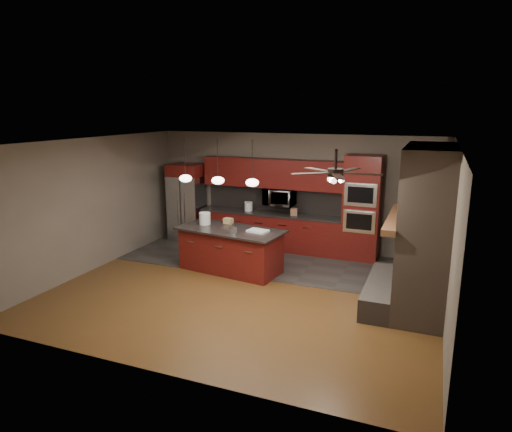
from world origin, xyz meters
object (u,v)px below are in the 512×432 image
at_px(cardboard_box, 228,221).
at_px(counter_bucket, 249,206).
at_px(oven_tower, 362,208).
at_px(kitchen_island, 231,250).
at_px(white_bucket, 205,218).
at_px(counter_box, 294,212).
at_px(refrigerator, 188,202).
at_px(paint_can, 233,230).
at_px(paint_tray, 258,231).
at_px(microwave, 280,197).

relative_size(cardboard_box, counter_bucket, 0.85).
xyz_separation_m(oven_tower, kitchen_island, (-2.42, -1.82, -0.73)).
distance_m(white_bucket, cardboard_box, 0.51).
height_order(white_bucket, counter_box, white_bucket).
xyz_separation_m(cardboard_box, counter_box, (1.08, 1.38, 0.01)).
bearing_deg(cardboard_box, oven_tower, 33.70).
distance_m(refrigerator, paint_can, 2.99).
bearing_deg(paint_can, refrigerator, 137.64).
bearing_deg(paint_can, counter_box, 71.81).
bearing_deg(kitchen_island, cardboard_box, 128.36).
bearing_deg(paint_tray, counter_bucket, 127.98).
xyz_separation_m(oven_tower, counter_bucket, (-2.77, 0.01, -0.18)).
height_order(refrigerator, paint_tray, refrigerator).
height_order(microwave, cardboard_box, microwave).
height_order(microwave, kitchen_island, microwave).
distance_m(counter_bucket, counter_box, 1.20).
relative_size(microwave, cardboard_box, 3.85).
bearing_deg(paint_tray, microwave, 105.50).
height_order(oven_tower, white_bucket, oven_tower).
height_order(microwave, paint_can, microwave).
bearing_deg(kitchen_island, oven_tower, 44.87).
bearing_deg(paint_can, kitchen_island, 123.58).
bearing_deg(kitchen_island, counter_bucket, 108.69).
bearing_deg(paint_can, counter_bucket, 104.08).
bearing_deg(paint_tray, counter_box, 92.82).
height_order(kitchen_island, white_bucket, white_bucket).
bearing_deg(oven_tower, paint_tray, -134.55).
xyz_separation_m(white_bucket, cardboard_box, (0.44, 0.25, -0.07)).
height_order(counter_bucket, counter_box, counter_bucket).
height_order(refrigerator, kitchen_island, refrigerator).
distance_m(paint_can, cardboard_box, 0.78).
xyz_separation_m(microwave, counter_box, (0.41, -0.10, -0.31)).
relative_size(kitchen_island, paint_can, 13.77).
bearing_deg(microwave, refrigerator, -176.96).
relative_size(microwave, white_bucket, 2.79).
distance_m(kitchen_island, paint_tray, 0.78).
xyz_separation_m(refrigerator, cardboard_box, (1.80, -1.35, -0.02)).
xyz_separation_m(refrigerator, paint_can, (2.21, -2.01, -0.02)).
bearing_deg(microwave, kitchen_island, -103.26).
distance_m(kitchen_island, white_bucket, 0.91).
xyz_separation_m(paint_tray, counter_bucket, (-0.97, 1.83, 0.07)).
distance_m(paint_can, paint_tray, 0.52).
bearing_deg(counter_bucket, cardboard_box, -85.47).
bearing_deg(counter_box, paint_can, -113.29).
xyz_separation_m(paint_tray, counter_box, (0.23, 1.78, 0.05)).
bearing_deg(oven_tower, refrigerator, -179.05).
relative_size(white_bucket, counter_bucket, 1.16).
relative_size(cardboard_box, counter_box, 1.10).
height_order(paint_can, paint_tray, paint_can).
xyz_separation_m(kitchen_island, cardboard_box, (-0.24, 0.40, 0.52)).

